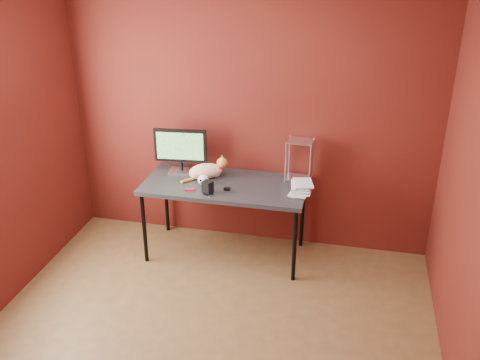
% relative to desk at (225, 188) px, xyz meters
% --- Properties ---
extents(room, '(3.52, 3.52, 2.61)m').
position_rel_desk_xyz_m(room, '(0.15, -1.37, 0.75)').
color(room, brown).
rests_on(room, ground).
extents(desk, '(1.50, 0.70, 0.75)m').
position_rel_desk_xyz_m(desk, '(0.00, 0.00, 0.00)').
color(desk, black).
rests_on(desk, ground).
extents(monitor, '(0.50, 0.18, 0.43)m').
position_rel_desk_xyz_m(monitor, '(-0.47, 0.16, 0.29)').
color(monitor, silver).
rests_on(monitor, desk).
extents(cat, '(0.39, 0.31, 0.21)m').
position_rel_desk_xyz_m(cat, '(-0.20, 0.08, 0.12)').
color(cat, orange).
rests_on(cat, desk).
extents(skull_mug, '(0.10, 0.10, 0.10)m').
position_rel_desk_xyz_m(skull_mug, '(-0.18, -0.07, 0.10)').
color(skull_mug, white).
rests_on(skull_mug, desk).
extents(speaker, '(0.11, 0.10, 0.11)m').
position_rel_desk_xyz_m(speaker, '(-0.10, -0.23, 0.10)').
color(speaker, black).
rests_on(speaker, desk).
extents(book_stack, '(0.21, 0.25, 1.09)m').
position_rel_desk_xyz_m(book_stack, '(0.63, -0.04, 0.60)').
color(book_stack, beige).
rests_on(book_stack, desk).
extents(wire_rack, '(0.24, 0.20, 0.39)m').
position_rel_desk_xyz_m(wire_rack, '(0.65, 0.25, 0.24)').
color(wire_rack, silver).
rests_on(wire_rack, desk).
extents(pocket_knife, '(0.09, 0.04, 0.02)m').
position_rel_desk_xyz_m(pocket_knife, '(-0.27, -0.21, 0.06)').
color(pocket_knife, '#AF0D2A').
rests_on(pocket_knife, desk).
extents(black_gadget, '(0.05, 0.03, 0.03)m').
position_rel_desk_xyz_m(black_gadget, '(0.05, -0.14, 0.06)').
color(black_gadget, black).
rests_on(black_gadget, desk).
extents(washer, '(0.05, 0.05, 0.00)m').
position_rel_desk_xyz_m(washer, '(-0.05, -0.29, 0.05)').
color(washer, silver).
rests_on(washer, desk).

